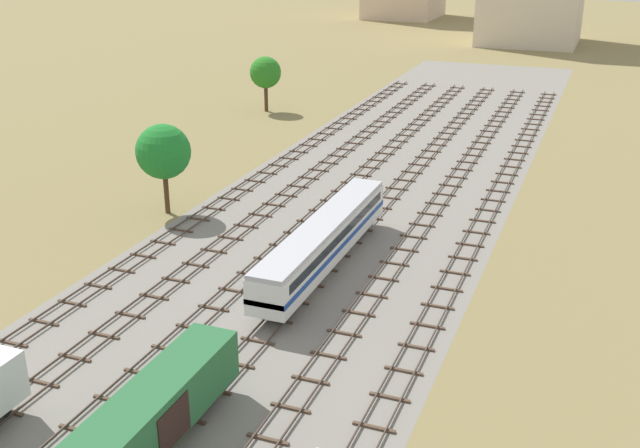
# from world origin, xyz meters

# --- Properties ---
(ground_plane) EXTENTS (480.00, 480.00, 0.00)m
(ground_plane) POSITION_xyz_m (0.00, 56.00, 0.00)
(ground_plane) COLOR olive
(ballast_bed) EXTENTS (28.50, 176.00, 0.01)m
(ballast_bed) POSITION_xyz_m (0.00, 56.00, 0.00)
(ballast_bed) COLOR gray
(ballast_bed) RESTS_ON ground
(track_far_left) EXTENTS (2.40, 126.00, 0.29)m
(track_far_left) POSITION_xyz_m (-12.25, 57.00, 0.14)
(track_far_left) COLOR #47382D
(track_far_left) RESTS_ON ground
(track_left) EXTENTS (2.40, 126.00, 0.29)m
(track_left) POSITION_xyz_m (-7.35, 57.00, 0.14)
(track_left) COLOR #47382D
(track_left) RESTS_ON ground
(track_centre_left) EXTENTS (2.40, 126.00, 0.29)m
(track_centre_left) POSITION_xyz_m (-2.45, 57.00, 0.14)
(track_centre_left) COLOR #47382D
(track_centre_left) RESTS_ON ground
(track_centre) EXTENTS (2.40, 126.00, 0.29)m
(track_centre) POSITION_xyz_m (2.45, 57.00, 0.14)
(track_centre) COLOR #47382D
(track_centre) RESTS_ON ground
(track_centre_right) EXTENTS (2.40, 126.00, 0.29)m
(track_centre_right) POSITION_xyz_m (7.35, 57.00, 0.14)
(track_centre_right) COLOR #47382D
(track_centre_right) RESTS_ON ground
(track_right) EXTENTS (2.40, 126.00, 0.29)m
(track_right) POSITION_xyz_m (12.25, 57.00, 0.14)
(track_right) COLOR #47382D
(track_right) RESTS_ON ground
(freight_boxcar_centre_mid) EXTENTS (2.87, 14.00, 3.60)m
(freight_boxcar_centre_mid) POSITION_xyz_m (2.46, 19.18, 2.45)
(freight_boxcar_centre_mid) COLOR #286638
(freight_boxcar_centre_mid) RESTS_ON ground
(passenger_coach_centre_midfar) EXTENTS (2.96, 22.00, 3.80)m
(passenger_coach_centre_midfar) POSITION_xyz_m (2.45, 43.54, 2.61)
(passenger_coach_centre_midfar) COLOR white
(passenger_coach_centre_midfar) RESTS_ON ground
(lineside_tree_0) EXTENTS (5.08, 5.08, 8.52)m
(lineside_tree_0) POSITION_xyz_m (-15.82, 50.08, 5.95)
(lineside_tree_0) COLOR #4C331E
(lineside_tree_0) RESTS_ON ground
(lineside_tree_1) EXTENTS (4.50, 4.50, 7.91)m
(lineside_tree_1) POSITION_xyz_m (-24.97, 91.67, 5.61)
(lineside_tree_1) COLOR #4C331E
(lineside_tree_1) RESTS_ON ground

